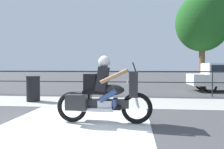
# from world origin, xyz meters

# --- Properties ---
(ground_plane) EXTENTS (120.00, 120.00, 0.00)m
(ground_plane) POSITION_xyz_m (0.00, 0.00, 0.00)
(ground_plane) COLOR #424244
(sidewalk_band) EXTENTS (44.00, 2.40, 0.01)m
(sidewalk_band) POSITION_xyz_m (0.00, 3.40, 0.01)
(sidewalk_band) COLOR #A8A59E
(sidewalk_band) RESTS_ON ground
(crosswalk_band) EXTENTS (3.47, 6.00, 0.01)m
(crosswalk_band) POSITION_xyz_m (0.26, -0.20, 0.00)
(crosswalk_band) COLOR silver
(crosswalk_band) RESTS_ON ground
(fence_railing) EXTENTS (36.00, 0.05, 1.15)m
(fence_railing) POSITION_xyz_m (0.00, 5.40, 0.91)
(fence_railing) COLOR #232326
(fence_railing) RESTS_ON ground
(motorcycle) EXTENTS (2.32, 0.76, 1.62)m
(motorcycle) POSITION_xyz_m (0.88, 0.39, 0.71)
(motorcycle) COLOR black
(motorcycle) RESTS_ON ground
(trash_bin) EXTENTS (0.53, 0.53, 0.99)m
(trash_bin) POSITION_xyz_m (-2.30, 3.29, 0.50)
(trash_bin) COLOR black
(trash_bin) RESTS_ON ground
(tree_behind_sign) EXTENTS (3.08, 3.08, 5.62)m
(tree_behind_sign) POSITION_xyz_m (5.54, 8.49, 3.91)
(tree_behind_sign) COLOR brown
(tree_behind_sign) RESTS_ON ground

